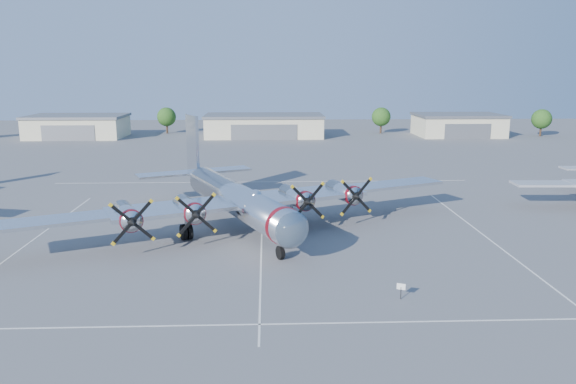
{
  "coord_description": "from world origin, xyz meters",
  "views": [
    {
      "loc": [
        0.54,
        -55.48,
        16.03
      ],
      "look_at": [
        2.81,
        3.25,
        3.2
      ],
      "focal_mm": 35.0,
      "sensor_mm": 36.0,
      "label": 1
    }
  ],
  "objects_px": {
    "hangar_west": "(78,126)",
    "main_bomber_b29": "(234,227)",
    "tree_east": "(381,117)",
    "tree_west": "(167,117)",
    "hangar_center": "(264,125)",
    "info_placard": "(401,288)",
    "hangar_east": "(458,125)",
    "tree_far_east": "(542,119)"
  },
  "relations": [
    {
      "from": "tree_east",
      "to": "tree_far_east",
      "type": "bearing_deg",
      "value": -11.89
    },
    {
      "from": "tree_far_east",
      "to": "hangar_center",
      "type": "bearing_deg",
      "value": 178.35
    },
    {
      "from": "hangar_east",
      "to": "tree_east",
      "type": "xyz_separation_m",
      "value": [
        -18.0,
        6.04,
        1.51
      ]
    },
    {
      "from": "hangar_west",
      "to": "hangar_east",
      "type": "height_order",
      "value": "same"
    },
    {
      "from": "tree_east",
      "to": "info_placard",
      "type": "bearing_deg",
      "value": -100.64
    },
    {
      "from": "tree_far_east",
      "to": "info_placard",
      "type": "relative_size",
      "value": 5.64
    },
    {
      "from": "hangar_west",
      "to": "hangar_east",
      "type": "relative_size",
      "value": 1.1
    },
    {
      "from": "hangar_west",
      "to": "tree_far_east",
      "type": "height_order",
      "value": "tree_far_east"
    },
    {
      "from": "hangar_west",
      "to": "tree_west",
      "type": "relative_size",
      "value": 3.4
    },
    {
      "from": "tree_west",
      "to": "tree_far_east",
      "type": "relative_size",
      "value": 1.0
    },
    {
      "from": "hangar_east",
      "to": "main_bomber_b29",
      "type": "bearing_deg",
      "value": -122.16
    },
    {
      "from": "main_bomber_b29",
      "to": "info_placard",
      "type": "bearing_deg",
      "value": -80.0
    },
    {
      "from": "tree_west",
      "to": "main_bomber_b29",
      "type": "distance_m",
      "value": 91.81
    },
    {
      "from": "hangar_west",
      "to": "main_bomber_b29",
      "type": "distance_m",
      "value": 91.3
    },
    {
      "from": "hangar_west",
      "to": "info_placard",
      "type": "distance_m",
      "value": 114.39
    },
    {
      "from": "tree_west",
      "to": "main_bomber_b29",
      "type": "bearing_deg",
      "value": -76.06
    },
    {
      "from": "tree_east",
      "to": "tree_far_east",
      "type": "height_order",
      "value": "same"
    },
    {
      "from": "tree_far_east",
      "to": "info_placard",
      "type": "height_order",
      "value": "tree_far_east"
    },
    {
      "from": "tree_west",
      "to": "tree_far_east",
      "type": "bearing_deg",
      "value": -6.14
    },
    {
      "from": "hangar_center",
      "to": "tree_east",
      "type": "bearing_deg",
      "value": 11.38
    },
    {
      "from": "info_placard",
      "to": "tree_far_east",
      "type": "bearing_deg",
      "value": 81.34
    },
    {
      "from": "hangar_east",
      "to": "tree_east",
      "type": "distance_m",
      "value": 19.04
    },
    {
      "from": "hangar_center",
      "to": "tree_west",
      "type": "height_order",
      "value": "tree_west"
    },
    {
      "from": "info_placard",
      "to": "hangar_west",
      "type": "bearing_deg",
      "value": 140.63
    },
    {
      "from": "info_placard",
      "to": "tree_east",
      "type": "bearing_deg",
      "value": 101.23
    },
    {
      "from": "hangar_west",
      "to": "tree_far_east",
      "type": "relative_size",
      "value": 3.4
    },
    {
      "from": "tree_west",
      "to": "hangar_west",
      "type": "bearing_deg",
      "value": -158.11
    },
    {
      "from": "info_placard",
      "to": "hangar_center",
      "type": "bearing_deg",
      "value": 117.58
    },
    {
      "from": "hangar_center",
      "to": "hangar_west",
      "type": "bearing_deg",
      "value": 180.0
    },
    {
      "from": "hangar_center",
      "to": "info_placard",
      "type": "xyz_separation_m",
      "value": [
        10.04,
        -100.27,
        -1.88
      ]
    },
    {
      "from": "tree_east",
      "to": "hangar_east",
      "type": "bearing_deg",
      "value": -18.54
    },
    {
      "from": "hangar_east",
      "to": "tree_west",
      "type": "bearing_deg",
      "value": 173.72
    },
    {
      "from": "hangar_center",
      "to": "info_placard",
      "type": "relative_size",
      "value": 24.31
    },
    {
      "from": "tree_far_east",
      "to": "hangar_east",
      "type": "bearing_deg",
      "value": 174.39
    },
    {
      "from": "hangar_west",
      "to": "hangar_east",
      "type": "xyz_separation_m",
      "value": [
        93.0,
        0.0,
        0.0
      ]
    },
    {
      "from": "tree_far_east",
      "to": "info_placard",
      "type": "distance_m",
      "value": 114.17
    },
    {
      "from": "hangar_center",
      "to": "tree_far_east",
      "type": "height_order",
      "value": "tree_far_east"
    },
    {
      "from": "hangar_east",
      "to": "info_placard",
      "type": "bearing_deg",
      "value": -110.74
    },
    {
      "from": "main_bomber_b29",
      "to": "tree_east",
      "type": "bearing_deg",
      "value": 45.42
    },
    {
      "from": "hangar_west",
      "to": "main_bomber_b29",
      "type": "bearing_deg",
      "value": -62.53
    },
    {
      "from": "main_bomber_b29",
      "to": "hangar_west",
      "type": "bearing_deg",
      "value": 93.6
    },
    {
      "from": "hangar_west",
      "to": "hangar_center",
      "type": "xyz_separation_m",
      "value": [
        45.0,
        -0.0,
        -0.0
      ]
    }
  ]
}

